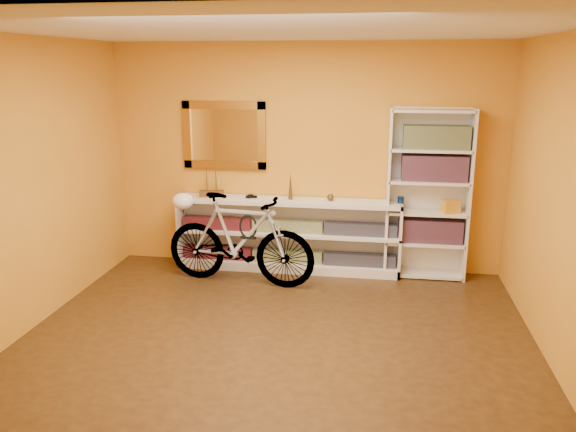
% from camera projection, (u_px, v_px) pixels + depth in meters
% --- Properties ---
extents(floor, '(4.50, 4.00, 0.01)m').
position_uv_depth(floor, '(276.00, 341.00, 4.98)').
color(floor, '#311F0D').
rests_on(floor, ground).
extents(ceiling, '(4.50, 4.00, 0.01)m').
position_uv_depth(ceiling, '(274.00, 29.00, 4.31)').
color(ceiling, silver).
rests_on(ceiling, ground).
extents(back_wall, '(4.50, 0.01, 2.60)m').
position_uv_depth(back_wall, '(306.00, 158.00, 6.56)').
color(back_wall, orange).
rests_on(back_wall, ground).
extents(left_wall, '(0.01, 4.00, 2.60)m').
position_uv_depth(left_wall, '(22.00, 187.00, 4.99)').
color(left_wall, orange).
rests_on(left_wall, ground).
extents(right_wall, '(0.01, 4.00, 2.60)m').
position_uv_depth(right_wall, '(567.00, 207.00, 4.31)').
color(right_wall, orange).
rests_on(right_wall, ground).
extents(gilt_mirror, '(0.98, 0.06, 0.78)m').
position_uv_depth(gilt_mirror, '(224.00, 135.00, 6.60)').
color(gilt_mirror, '#91651A').
rests_on(gilt_mirror, back_wall).
extents(wall_socket, '(0.09, 0.02, 0.09)m').
position_uv_depth(wall_socket, '(381.00, 249.00, 6.68)').
color(wall_socket, silver).
rests_on(wall_socket, back_wall).
extents(console_unit, '(2.60, 0.35, 0.85)m').
position_uv_depth(console_unit, '(288.00, 235.00, 6.63)').
color(console_unit, silver).
rests_on(console_unit, floor).
extents(cd_row_lower, '(2.50, 0.13, 0.14)m').
position_uv_depth(cd_row_lower, '(288.00, 256.00, 6.68)').
color(cd_row_lower, black).
rests_on(cd_row_lower, console_unit).
extents(cd_row_upper, '(2.50, 0.13, 0.14)m').
position_uv_depth(cd_row_upper, '(288.00, 226.00, 6.58)').
color(cd_row_upper, navy).
rests_on(cd_row_upper, console_unit).
extents(model_ship, '(0.30, 0.16, 0.34)m').
position_uv_depth(model_ship, '(211.00, 182.00, 6.61)').
color(model_ship, '#452913').
rests_on(model_ship, console_unit).
extents(toy_car, '(0.00, 0.01, 0.00)m').
position_uv_depth(toy_car, '(251.00, 198.00, 6.59)').
color(toy_car, black).
rests_on(toy_car, console_unit).
extents(bronze_ornament, '(0.05, 0.05, 0.31)m').
position_uv_depth(bronze_ornament, '(291.00, 186.00, 6.48)').
color(bronze_ornament, brown).
rests_on(bronze_ornament, console_unit).
extents(decorative_orb, '(0.08, 0.08, 0.08)m').
position_uv_depth(decorative_orb, '(330.00, 197.00, 6.44)').
color(decorative_orb, brown).
rests_on(decorative_orb, console_unit).
extents(bookcase, '(0.90, 0.30, 1.90)m').
position_uv_depth(bookcase, '(428.00, 195.00, 6.28)').
color(bookcase, silver).
rests_on(bookcase, floor).
extents(book_row_a, '(0.70, 0.22, 0.26)m').
position_uv_depth(book_row_a, '(430.00, 230.00, 6.38)').
color(book_row_a, maroon).
rests_on(book_row_a, bookcase).
extents(book_row_b, '(0.70, 0.22, 0.28)m').
position_uv_depth(book_row_b, '(434.00, 168.00, 6.20)').
color(book_row_b, maroon).
rests_on(book_row_b, bookcase).
extents(book_row_c, '(0.70, 0.22, 0.25)m').
position_uv_depth(book_row_c, '(436.00, 137.00, 6.11)').
color(book_row_c, navy).
rests_on(book_row_c, bookcase).
extents(travel_mug, '(0.07, 0.07, 0.16)m').
position_uv_depth(travel_mug, '(401.00, 204.00, 6.34)').
color(travel_mug, navy).
rests_on(travel_mug, bookcase).
extents(red_tin, '(0.18, 0.18, 0.19)m').
position_uv_depth(red_tin, '(412.00, 139.00, 6.19)').
color(red_tin, maroon).
rests_on(red_tin, bookcase).
extents(yellow_bag, '(0.22, 0.18, 0.14)m').
position_uv_depth(yellow_bag, '(451.00, 207.00, 6.24)').
color(yellow_bag, gold).
rests_on(yellow_bag, bookcase).
extents(bicycle, '(0.66, 1.76, 1.01)m').
position_uv_depth(bicycle, '(240.00, 239.00, 6.18)').
color(bicycle, silver).
rests_on(bicycle, floor).
extents(helmet, '(0.24, 0.23, 0.18)m').
position_uv_depth(helmet, '(183.00, 201.00, 6.26)').
color(helmet, white).
rests_on(helmet, bicycle).
extents(u_lock, '(0.20, 0.02, 0.20)m').
position_uv_depth(u_lock, '(248.00, 227.00, 6.11)').
color(u_lock, black).
rests_on(u_lock, bicycle).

